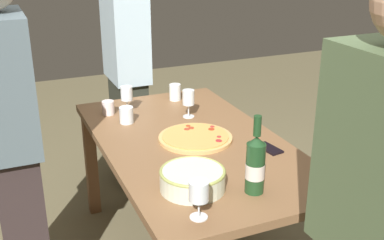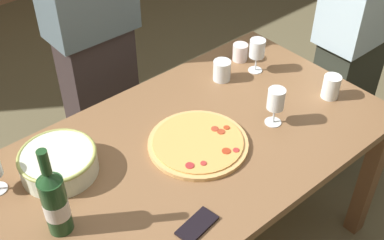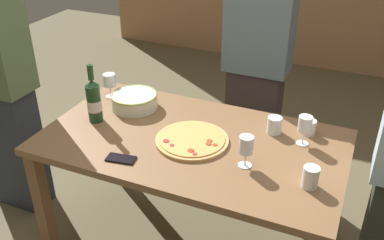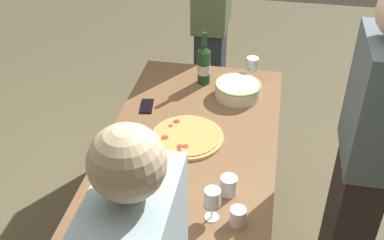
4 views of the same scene
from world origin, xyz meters
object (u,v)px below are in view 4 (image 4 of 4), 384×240
(pizza, at_px, (187,137))
(cup_amber, at_px, (128,215))
(wine_bottle, at_px, (204,64))
(person_guest_right, at_px, (212,21))
(serving_bowl, at_px, (238,89))
(wine_glass_near_pizza, at_px, (154,158))
(wine_glass_by_bottle, at_px, (212,199))
(cup_ceramic, at_px, (238,216))
(person_guest_left, at_px, (367,153))
(cell_phone, at_px, (147,106))
(cup_spare, at_px, (229,185))
(dining_table, at_px, (192,151))
(wine_glass_far_left, at_px, (252,65))

(pizza, bearing_deg, cup_amber, -11.93)
(wine_bottle, distance_m, person_guest_right, 0.64)
(serving_bowl, relative_size, wine_glass_near_pizza, 1.70)
(wine_bottle, bearing_deg, wine_glass_by_bottle, 11.11)
(wine_bottle, height_order, cup_ceramic, wine_bottle)
(serving_bowl, bearing_deg, person_guest_left, 50.35)
(cup_amber, bearing_deg, serving_bowl, 162.31)
(wine_glass_near_pizza, distance_m, person_guest_left, 1.01)
(cell_phone, bearing_deg, person_guest_right, -112.14)
(wine_glass_by_bottle, relative_size, cup_spare, 1.73)
(dining_table, relative_size, person_guest_left, 0.95)
(wine_bottle, xyz_separation_m, cell_phone, (0.34, -0.28, -0.12))
(wine_glass_by_bottle, bearing_deg, pizza, -158.34)
(wine_bottle, height_order, wine_glass_near_pizza, wine_bottle)
(cup_ceramic, bearing_deg, cup_spare, -160.81)
(serving_bowl, distance_m, cup_spare, 0.84)
(wine_glass_far_left, xyz_separation_m, cup_spare, (1.05, -0.02, -0.06))
(cup_spare, bearing_deg, cup_amber, -56.50)
(cell_phone, bearing_deg, pizza, 129.70)
(cup_amber, relative_size, person_guest_left, 0.06)
(wine_bottle, xyz_separation_m, cup_amber, (1.23, -0.13, -0.08))
(person_guest_left, bearing_deg, dining_table, -0.00)
(pizza, xyz_separation_m, wine_glass_near_pizza, (0.32, -0.09, 0.10))
(serving_bowl, xyz_separation_m, person_guest_left, (0.56, 0.67, 0.05))
(cell_phone, bearing_deg, wine_bottle, -138.59)
(wine_bottle, xyz_separation_m, cup_spare, (0.96, 0.27, -0.08))
(dining_table, height_order, person_guest_left, person_guest_left)
(cup_amber, bearing_deg, person_guest_left, 118.09)
(wine_glass_far_left, distance_m, cup_amber, 1.38)
(serving_bowl, xyz_separation_m, cell_phone, (0.21, -0.51, -0.04))
(wine_glass_near_pizza, bearing_deg, cup_amber, -7.12)
(cup_ceramic, height_order, cup_spare, cup_spare)
(person_guest_right, bearing_deg, wine_glass_by_bottle, 4.87)
(person_guest_left, bearing_deg, wine_glass_far_left, -45.23)
(pizza, height_order, cup_ceramic, cup_ceramic)
(pizza, bearing_deg, cup_ceramic, 30.77)
(cup_amber, bearing_deg, wine_glass_near_pizza, 172.88)
(cup_ceramic, distance_m, cup_spare, 0.19)
(wine_glass_near_pizza, relative_size, wine_glass_by_bottle, 1.01)
(dining_table, height_order, cup_ceramic, cup_ceramic)
(wine_glass_far_left, xyz_separation_m, cup_amber, (1.32, -0.42, -0.05))
(serving_bowl, bearing_deg, cup_spare, 3.12)
(serving_bowl, relative_size, wine_bottle, 0.82)
(wine_bottle, distance_m, cup_spare, 1.00)
(pizza, bearing_deg, person_guest_right, -177.32)
(cup_spare, bearing_deg, wine_glass_by_bottle, -17.42)
(wine_glass_by_bottle, relative_size, cell_phone, 1.12)
(pizza, relative_size, wine_bottle, 1.14)
(pizza, relative_size, person_guest_right, 0.22)
(serving_bowl, height_order, cup_amber, cup_amber)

